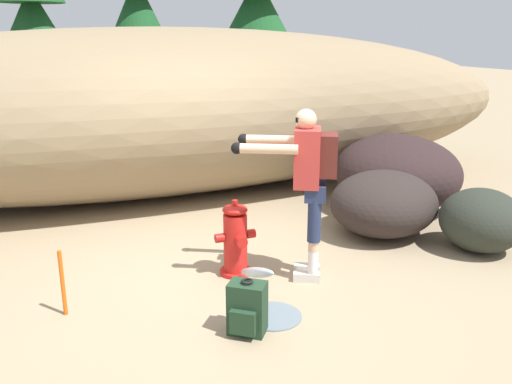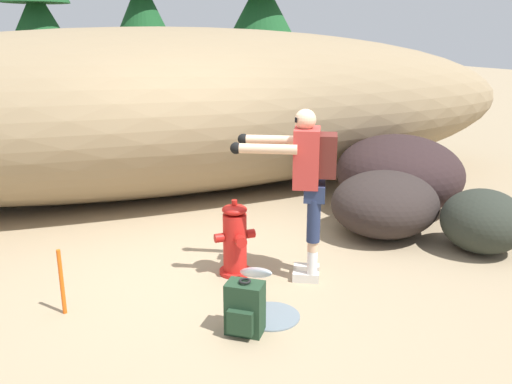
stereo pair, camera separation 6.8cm
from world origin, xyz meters
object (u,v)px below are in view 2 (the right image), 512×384
boulder_large (399,173)px  survey_stake (62,282)px  spare_backpack (245,309)px  boulder_mid (385,204)px  fire_hydrant (235,240)px  boulder_small (483,221)px  utility_worker (307,174)px

boulder_large → survey_stake: bearing=-162.3°
spare_backpack → boulder_mid: (2.36, 1.52, 0.17)m
survey_stake → boulder_large: bearing=17.7°
spare_backpack → survey_stake: 1.62m
spare_backpack → fire_hydrant: bearing=-157.3°
fire_hydrant → boulder_small: (2.77, -0.44, -0.00)m
utility_worker → spare_backpack: utility_worker is taller
spare_backpack → boulder_small: bearing=140.1°
boulder_large → spare_backpack: bearing=-143.5°
fire_hydrant → boulder_large: boulder_large is taller
utility_worker → boulder_small: size_ratio=1.82×
boulder_large → boulder_mid: (-0.75, -0.78, -0.13)m
utility_worker → boulder_mid: bearing=-124.0°
utility_worker → boulder_small: utility_worker is taller
fire_hydrant → survey_stake: bearing=-172.1°
spare_backpack → utility_worker: bearing=167.8°
boulder_large → fire_hydrant: bearing=-156.9°
boulder_mid → survey_stake: size_ratio=2.29×
spare_backpack → boulder_small: size_ratio=0.51×
boulder_small → spare_backpack: bearing=-167.8°
utility_worker → boulder_mid: utility_worker is taller
utility_worker → boulder_large: bearing=-116.5°
fire_hydrant → utility_worker: size_ratio=0.46×
spare_backpack → survey_stake: size_ratio=0.78×
fire_hydrant → boulder_mid: size_ratio=0.57×
spare_backpack → boulder_mid: boulder_mid is taller
utility_worker → survey_stake: (-2.29, 0.10, -0.78)m
spare_backpack → survey_stake: bearing=-84.5°
utility_worker → survey_stake: 2.42m
boulder_large → boulder_small: bearing=-91.3°
fire_hydrant → boulder_mid: (2.06, 0.42, 0.03)m
fire_hydrant → survey_stake: 1.68m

